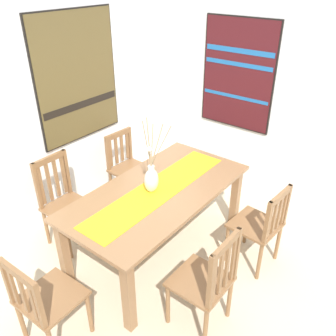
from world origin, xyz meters
The scene contains 13 objects.
ground_plane centered at (0.00, 0.00, -0.01)m, with size 6.40×6.40×0.03m, color beige.
wall_back centered at (0.00, 1.86, 1.35)m, with size 6.40×0.12×2.70m, color white.
wall_side centered at (1.86, 0.00, 1.35)m, with size 0.12×6.40×2.70m, color white.
dining_table centered at (0.31, 0.52, 0.64)m, with size 1.87×0.95×0.75m.
table_runner centered at (0.31, 0.52, 0.75)m, with size 1.72×0.36×0.01m, color gold.
centerpiece_vase centered at (0.25, 0.55, 0.89)m, with size 0.23×0.29×0.71m.
chair_0 centered at (-0.14, -0.33, 0.49)m, with size 0.42×0.42×0.95m.
chair_1 centered at (0.76, -0.35, 0.47)m, with size 0.45×0.45×0.88m.
chair_2 centered at (0.81, 1.41, 0.47)m, with size 0.44×0.44×0.88m.
chair_3 centered at (-1.00, 0.52, 0.46)m, with size 0.43×0.43×0.87m.
chair_4 centered at (-0.15, 1.39, 0.49)m, with size 0.42×0.42×0.97m.
painting_on_back_wall centered at (0.53, 1.79, 1.54)m, with size 1.06×0.05×1.36m.
painting_on_side_wall centered at (1.79, 0.56, 1.51)m, with size 0.05×0.88×1.23m.
Camera 1 is at (-1.85, -1.28, 2.59)m, focal length 38.08 mm.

